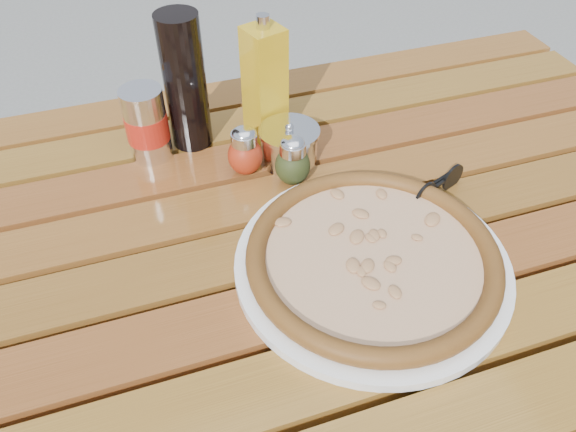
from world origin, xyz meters
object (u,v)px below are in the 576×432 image
object	(u,v)px
pizza	(373,256)
olive_oil_cruet	(265,84)
parmesan_tin	(289,145)
table	(292,277)
pepper_shaker	(245,151)
plate	(372,264)
oregano_shaker	(293,161)
soda_can	(147,125)
sunglasses	(437,187)
dark_bottle	(185,83)

from	to	relation	value
pizza	olive_oil_cruet	size ratio (longest dim) A/B	1.92
parmesan_tin	table	bearing A→B (deg)	-107.19
parmesan_tin	pepper_shaker	bearing A→B (deg)	-176.42
plate	oregano_shaker	world-z (taller)	oregano_shaker
plate	oregano_shaker	bearing A→B (deg)	101.45
table	pepper_shaker	bearing A→B (deg)	96.71
table	soda_can	size ratio (longest dim) A/B	11.67
plate	parmesan_tin	world-z (taller)	parmesan_tin
plate	oregano_shaker	size ratio (longest dim) A/B	4.39
pepper_shaker	sunglasses	bearing A→B (deg)	-29.53
sunglasses	parmesan_tin	bearing A→B (deg)	119.00
dark_bottle	olive_oil_cruet	world-z (taller)	dark_bottle
table	olive_oil_cruet	xyz separation A→B (m)	(0.04, 0.25, 0.17)
soda_can	parmesan_tin	world-z (taller)	soda_can
oregano_shaker	sunglasses	world-z (taller)	oregano_shaker
pepper_shaker	olive_oil_cruet	world-z (taller)	olive_oil_cruet
dark_bottle	parmesan_tin	distance (m)	0.19
parmesan_tin	sunglasses	world-z (taller)	parmesan_tin
soda_can	olive_oil_cruet	bearing A→B (deg)	-1.25
pepper_shaker	dark_bottle	xyz separation A→B (m)	(-0.06, 0.11, 0.07)
soda_can	olive_oil_cruet	world-z (taller)	olive_oil_cruet
pepper_shaker	parmesan_tin	world-z (taller)	pepper_shaker
dark_bottle	soda_can	world-z (taller)	dark_bottle
oregano_shaker	olive_oil_cruet	xyz separation A→B (m)	(-0.00, 0.13, 0.06)
pizza	dark_bottle	xyz separation A→B (m)	(-0.17, 0.35, 0.09)
table	parmesan_tin	bearing A→B (deg)	72.81
soda_can	pepper_shaker	bearing A→B (deg)	-33.89
pepper_shaker	pizza	bearing A→B (deg)	-67.54
olive_oil_cruet	pizza	bearing A→B (deg)	-82.65
pizza	sunglasses	world-z (taller)	sunglasses
dark_bottle	parmesan_tin	world-z (taller)	dark_bottle
dark_bottle	oregano_shaker	bearing A→B (deg)	-50.80
oregano_shaker	soda_can	xyz separation A→B (m)	(-0.20, 0.14, 0.02)
dark_bottle	parmesan_tin	xyz separation A→B (m)	(0.14, -0.10, -0.08)
plate	pepper_shaker	xyz separation A→B (m)	(-0.10, 0.25, 0.03)
parmesan_tin	dark_bottle	bearing A→B (deg)	143.26
pizza	sunglasses	bearing A→B (deg)	33.79
oregano_shaker	soda_can	bearing A→B (deg)	145.14
table	plate	size ratio (longest dim) A/B	3.89
plate	sunglasses	bearing A→B (deg)	33.79
table	dark_bottle	distance (m)	0.34
pizza	pepper_shaker	distance (m)	0.27
pepper_shaker	parmesan_tin	bearing A→B (deg)	3.58
plate	parmesan_tin	distance (m)	0.26
parmesan_tin	plate	bearing A→B (deg)	-83.45
pizza	sunglasses	size ratio (longest dim) A/B	3.75
parmesan_tin	oregano_shaker	bearing A→B (deg)	-103.10
plate	sunglasses	xyz separation A→B (m)	(0.15, 0.10, 0.01)
oregano_shaker	soda_can	distance (m)	0.24
pepper_shaker	sunglasses	world-z (taller)	pepper_shaker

